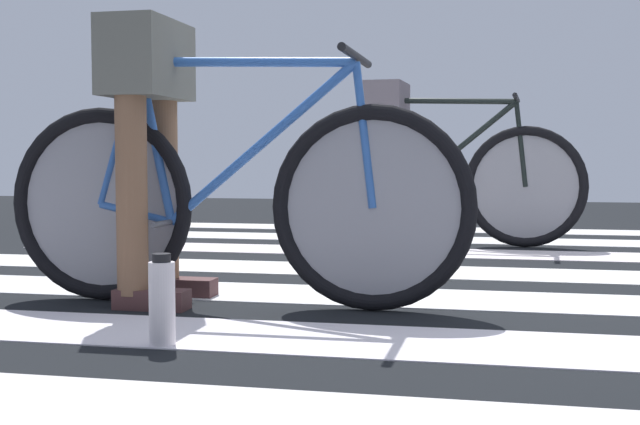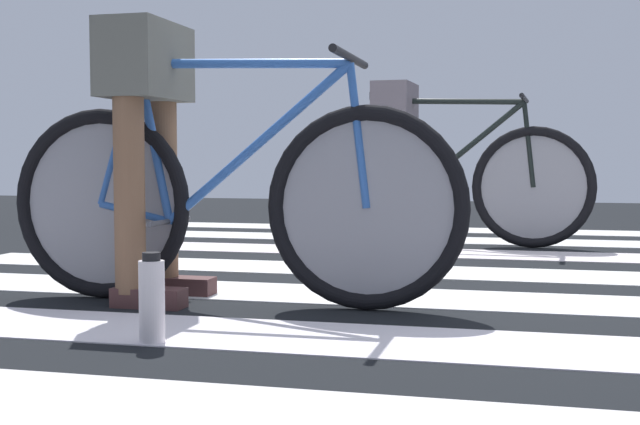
% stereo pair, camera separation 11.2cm
% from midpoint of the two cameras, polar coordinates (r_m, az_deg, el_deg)
% --- Properties ---
extents(ground, '(18.00, 14.00, 0.02)m').
position_cam_midpoint_polar(ground, '(3.37, 9.25, -5.54)').
color(ground, black).
extents(crosswalk_markings, '(5.45, 5.77, 0.00)m').
position_cam_midpoint_polar(crosswalk_markings, '(3.54, 9.86, -4.89)').
color(crosswalk_markings, silver).
rests_on(crosswalk_markings, ground).
extents(bicycle_1_of_2, '(1.74, 0.52, 0.93)m').
position_cam_midpoint_polar(bicycle_1_of_2, '(3.03, -7.12, 0.97)').
color(bicycle_1_of_2, black).
rests_on(bicycle_1_of_2, ground).
extents(cyclist_1_of_2, '(0.31, 0.41, 1.03)m').
position_cam_midpoint_polar(cyclist_1_of_2, '(3.14, -12.53, 6.09)').
color(cyclist_1_of_2, brown).
rests_on(cyclist_1_of_2, ground).
extents(bicycle_2_of_2, '(1.74, 0.52, 0.93)m').
position_cam_midpoint_polar(bicycle_2_of_2, '(5.11, 7.42, 2.11)').
color(bicycle_2_of_2, black).
rests_on(bicycle_2_of_2, ground).
extents(cyclist_2_of_2, '(0.33, 0.42, 0.99)m').
position_cam_midpoint_polar(cyclist_2_of_2, '(5.16, 4.01, 4.97)').
color(cyclist_2_of_2, brown).
rests_on(cyclist_2_of_2, ground).
extents(water_bottle, '(0.07, 0.07, 0.26)m').
position_cam_midpoint_polar(water_bottle, '(2.43, -11.93, -5.94)').
color(water_bottle, white).
rests_on(water_bottle, ground).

